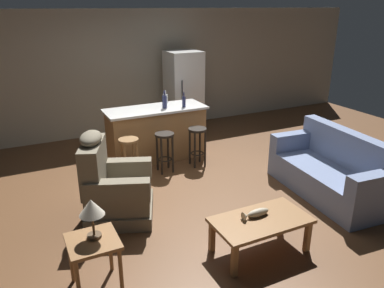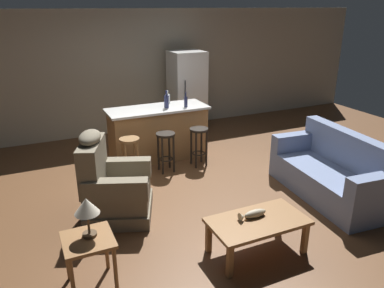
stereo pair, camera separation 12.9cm
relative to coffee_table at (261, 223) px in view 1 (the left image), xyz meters
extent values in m
plane|color=brown|center=(-0.04, 1.80, -0.36)|extent=(12.00, 12.00, 0.00)
cube|color=#A89E89|center=(-0.04, 4.93, 0.94)|extent=(12.00, 0.05, 2.60)
cube|color=olive|center=(0.00, 0.00, 0.04)|extent=(1.10, 0.60, 0.04)
cube|color=olive|center=(-0.49, -0.24, -0.17)|extent=(0.06, 0.06, 0.38)
cube|color=olive|center=(0.49, -0.24, -0.17)|extent=(0.06, 0.06, 0.38)
cube|color=olive|center=(-0.49, 0.24, -0.17)|extent=(0.06, 0.06, 0.38)
cube|color=olive|center=(0.49, 0.24, -0.17)|extent=(0.06, 0.06, 0.38)
cube|color=#4C3823|center=(0.00, 0.06, 0.06)|extent=(0.22, 0.07, 0.01)
ellipsoid|color=tan|center=(0.00, 0.06, 0.10)|extent=(0.28, 0.09, 0.09)
cone|color=tan|center=(-0.17, 0.06, 0.10)|extent=(0.06, 0.10, 0.10)
cube|color=#707FA3|center=(1.72, 0.70, -0.26)|extent=(1.00, 1.96, 0.20)
cube|color=#707FA3|center=(1.72, 0.70, -0.05)|extent=(1.00, 1.96, 0.22)
cube|color=#707FA3|center=(2.04, 0.68, 0.32)|extent=(0.36, 1.91, 0.52)
cube|color=#707FA3|center=(1.65, -0.14, 0.20)|extent=(0.85, 0.27, 0.28)
cube|color=#707FA3|center=(1.80, 1.55, 0.20)|extent=(0.85, 0.27, 0.28)
cube|color=#756B56|center=(-1.22, 1.44, -0.27)|extent=(1.09, 1.09, 0.18)
cube|color=#756B56|center=(-1.22, 1.44, -0.06)|extent=(1.02, 1.00, 0.24)
cube|color=#756B56|center=(-1.50, 1.55, 0.38)|extent=(0.50, 0.79, 0.64)
ellipsoid|color=#756B56|center=(-1.50, 1.55, 0.76)|extent=(0.42, 0.53, 0.16)
cube|color=#756B56|center=(-1.08, 1.74, 0.19)|extent=(0.81, 0.46, 0.26)
cube|color=#756B56|center=(-1.32, 1.12, 0.19)|extent=(0.81, 0.46, 0.26)
cube|color=olive|center=(-1.81, 0.22, 0.18)|extent=(0.48, 0.48, 0.04)
cylinder|color=olive|center=(-2.01, 0.02, -0.10)|extent=(0.04, 0.04, 0.52)
cylinder|color=olive|center=(-1.61, 0.02, -0.10)|extent=(0.04, 0.04, 0.52)
cylinder|color=olive|center=(-2.01, 0.42, -0.10)|extent=(0.04, 0.04, 0.52)
cylinder|color=olive|center=(-1.61, 0.42, -0.10)|extent=(0.04, 0.04, 0.52)
cylinder|color=#4C3823|center=(-1.79, 0.26, 0.21)|extent=(0.14, 0.14, 0.03)
cylinder|color=#4C3823|center=(-1.79, 0.26, 0.34)|extent=(0.02, 0.02, 0.22)
cone|color=beige|center=(-1.79, 0.26, 0.53)|extent=(0.24, 0.24, 0.16)
cube|color=#9E7042|center=(-0.04, 3.15, 0.09)|extent=(1.71, 0.63, 0.91)
cube|color=silver|center=(-0.04, 3.15, 0.57)|extent=(1.80, 0.70, 0.04)
cylinder|color=olive|center=(-0.75, 2.52, 0.30)|extent=(0.32, 0.32, 0.04)
torus|color=olive|center=(-0.75, 2.52, -0.14)|extent=(0.23, 0.23, 0.02)
cylinder|color=olive|center=(-0.85, 2.42, -0.04)|extent=(0.04, 0.04, 0.64)
cylinder|color=olive|center=(-0.65, 2.42, -0.04)|extent=(0.04, 0.04, 0.64)
cylinder|color=olive|center=(-0.85, 2.62, -0.04)|extent=(0.04, 0.04, 0.64)
cylinder|color=olive|center=(-0.65, 2.62, -0.04)|extent=(0.04, 0.04, 0.64)
cylinder|color=black|center=(-0.13, 2.52, 0.30)|extent=(0.32, 0.32, 0.04)
torus|color=black|center=(-0.13, 2.52, -0.14)|extent=(0.23, 0.23, 0.02)
cylinder|color=black|center=(-0.23, 2.42, -0.04)|extent=(0.04, 0.04, 0.64)
cylinder|color=black|center=(-0.03, 2.42, -0.04)|extent=(0.04, 0.04, 0.64)
cylinder|color=black|center=(-0.23, 2.62, -0.04)|extent=(0.04, 0.04, 0.64)
cylinder|color=black|center=(-0.03, 2.62, -0.04)|extent=(0.04, 0.04, 0.64)
cylinder|color=black|center=(0.48, 2.52, 0.30)|extent=(0.32, 0.32, 0.04)
torus|color=black|center=(0.48, 2.52, -0.14)|extent=(0.23, 0.23, 0.02)
cylinder|color=black|center=(0.38, 2.42, -0.04)|extent=(0.04, 0.04, 0.64)
cylinder|color=black|center=(0.58, 2.42, -0.04)|extent=(0.04, 0.04, 0.64)
cylinder|color=black|center=(0.38, 2.62, -0.04)|extent=(0.04, 0.04, 0.64)
cylinder|color=black|center=(0.58, 2.62, -0.04)|extent=(0.04, 0.04, 0.64)
cube|color=white|center=(1.07, 4.35, 0.52)|extent=(0.70, 0.66, 1.76)
cylinder|color=#333338|center=(0.88, 4.00, 0.60)|extent=(0.02, 0.02, 0.50)
cylinder|color=silver|center=(0.25, 3.38, 0.67)|extent=(0.09, 0.09, 0.17)
cylinder|color=silver|center=(0.25, 3.38, 0.79)|extent=(0.03, 0.03, 0.07)
cylinder|color=#23284C|center=(0.44, 2.99, 0.68)|extent=(0.06, 0.06, 0.18)
cylinder|color=#23284C|center=(0.44, 2.99, 0.81)|extent=(0.02, 0.02, 0.08)
cylinder|color=#23284C|center=(0.11, 3.07, 0.70)|extent=(0.08, 0.08, 0.22)
cylinder|color=#23284C|center=(0.11, 3.07, 0.85)|extent=(0.03, 0.03, 0.09)
camera|label=1|loc=(-2.29, -2.91, 2.30)|focal=35.00mm
camera|label=2|loc=(-2.17, -2.97, 2.30)|focal=35.00mm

